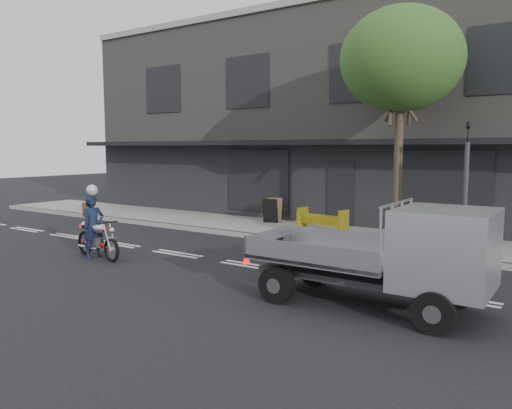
% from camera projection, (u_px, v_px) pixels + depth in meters
% --- Properties ---
extents(ground, '(80.00, 80.00, 0.00)m').
position_uv_depth(ground, '(250.00, 266.00, 12.18)').
color(ground, black).
rests_on(ground, ground).
extents(sidewalk, '(32.00, 3.20, 0.15)m').
position_uv_depth(sidewalk, '(333.00, 235.00, 16.03)').
color(sidewalk, gray).
rests_on(sidewalk, ground).
extents(kerb, '(32.00, 0.20, 0.15)m').
position_uv_depth(kerb, '(310.00, 243.00, 14.71)').
color(kerb, gray).
rests_on(kerb, ground).
extents(building_main, '(26.00, 10.00, 8.00)m').
position_uv_depth(building_main, '(403.00, 121.00, 21.00)').
color(building_main, slate).
rests_on(building_main, ground).
extents(street_tree, '(3.40, 3.40, 6.74)m').
position_uv_depth(street_tree, '(401.00, 60.00, 13.80)').
color(street_tree, '#382B21').
rests_on(street_tree, ground).
extents(traffic_light_pole, '(0.12, 0.12, 3.50)m').
position_uv_depth(traffic_light_pole, '(465.00, 197.00, 12.39)').
color(traffic_light_pole, '#2D2D30').
rests_on(traffic_light_pole, ground).
extents(motorcycle, '(1.97, 0.57, 1.02)m').
position_uv_depth(motorcycle, '(98.00, 238.00, 12.98)').
color(motorcycle, black).
rests_on(motorcycle, ground).
extents(rider, '(0.48, 0.65, 1.64)m').
position_uv_depth(rider, '(93.00, 226.00, 13.03)').
color(rider, black).
rests_on(rider, ground).
extents(flatbed_ute, '(4.22, 1.78, 1.95)m').
position_uv_depth(flatbed_ute, '(421.00, 251.00, 8.45)').
color(flatbed_ute, black).
rests_on(flatbed_ute, ground).
extents(construction_barrier, '(1.62, 0.90, 0.86)m').
position_uv_depth(construction_barrier, '(319.00, 222.00, 15.48)').
color(construction_barrier, yellow).
rests_on(construction_barrier, sidewalk).
extents(sandwich_board, '(0.63, 0.48, 0.89)m').
position_uv_depth(sandwich_board, '(270.00, 211.00, 18.06)').
color(sandwich_board, black).
rests_on(sandwich_board, sidewalk).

